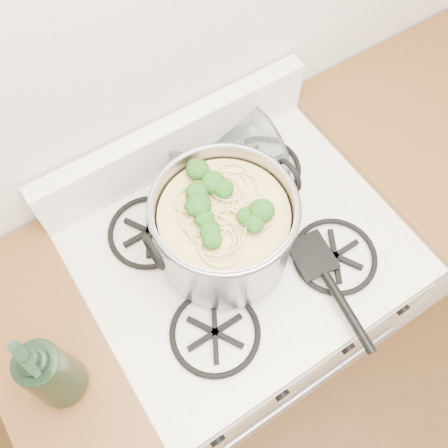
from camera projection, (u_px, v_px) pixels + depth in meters
gas_range at (237, 308)px, 1.62m from camera, size 0.76×0.66×0.92m
counter_left at (95, 394)px, 1.47m from camera, size 0.25×0.65×0.92m
counter_right at (435, 180)px, 1.83m from camera, size 1.00×0.65×0.92m
stock_pot at (224, 229)px, 1.10m from camera, size 0.35×0.32×0.21m
spatula at (313, 254)px, 1.17m from camera, size 0.33×0.35×0.02m
glass_bowl at (228, 166)px, 1.28m from camera, size 0.14×0.14×0.03m
bottle at (45, 370)px, 0.92m from camera, size 0.13×0.13×0.27m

